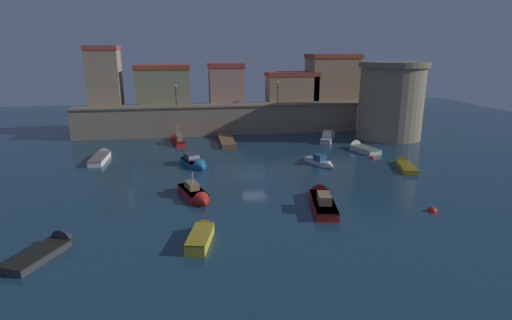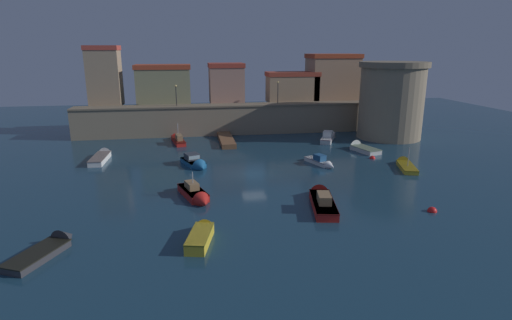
{
  "view_description": "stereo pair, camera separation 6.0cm",
  "coord_description": "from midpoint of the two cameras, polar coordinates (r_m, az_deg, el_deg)",
  "views": [
    {
      "loc": [
        -6.73,
        -41.5,
        13.0
      ],
      "look_at": [
        0.0,
        -1.3,
        1.9
      ],
      "focal_mm": 28.74,
      "sensor_mm": 36.0,
      "label": 1
    },
    {
      "loc": [
        -6.67,
        -41.51,
        13.0
      ],
      "look_at": [
        0.0,
        -1.3,
        1.9
      ],
      "focal_mm": 28.74,
      "sensor_mm": 36.0,
      "label": 2
    }
  ],
  "objects": [
    {
      "name": "ground_plane",
      "position": [
        44.01,
        -0.32,
        -1.95
      ],
      "size": [
        123.08,
        123.08,
        0.0
      ],
      "primitive_type": "plane",
      "color": "#19384C"
    },
    {
      "name": "quay_wall",
      "position": [
        64.89,
        -3.47,
        5.73
      ],
      "size": [
        47.58,
        3.57,
        4.61
      ],
      "color": "gray",
      "rests_on": "ground"
    },
    {
      "name": "old_town_backdrop",
      "position": [
        68.47,
        -2.27,
        10.97
      ],
      "size": [
        43.85,
        6.09,
        9.12
      ],
      "color": "tan",
      "rests_on": "ground"
    },
    {
      "name": "fortress_tower",
      "position": [
        64.32,
        18.26,
        7.92
      ],
      "size": [
        9.96,
        9.96,
        11.19
      ],
      "color": "gray",
      "rests_on": "ground"
    },
    {
      "name": "pier_dock",
      "position": [
        59.11,
        -4.22,
        2.82
      ],
      "size": [
        1.96,
        9.04,
        0.7
      ],
      "color": "brown",
      "rests_on": "ground"
    },
    {
      "name": "quay_lamp_0",
      "position": [
        63.99,
        -11.14,
        9.32
      ],
      "size": [
        0.32,
        0.32,
        3.14
      ],
      "color": "black",
      "rests_on": "quay_wall"
    },
    {
      "name": "quay_lamp_1",
      "position": [
        65.48,
        3.01,
        9.88
      ],
      "size": [
        0.32,
        0.32,
        3.48
      ],
      "color": "black",
      "rests_on": "quay_wall"
    },
    {
      "name": "moored_boat_0",
      "position": [
        47.19,
        -8.46,
        -0.41
      ],
      "size": [
        3.33,
        5.25,
        1.83
      ],
      "rotation": [
        0.0,
        0.0,
        -1.22
      ],
      "color": "#195689",
      "rests_on": "ground"
    },
    {
      "name": "moored_boat_1",
      "position": [
        53.12,
        -20.71,
        0.47
      ],
      "size": [
        1.78,
        6.71,
        1.47
      ],
      "rotation": [
        0.0,
        0.0,
        1.53
      ],
      "color": "white",
      "rests_on": "ground"
    },
    {
      "name": "moored_boat_2",
      "position": [
        29.44,
        -7.58,
        -10.18
      ],
      "size": [
        2.41,
        4.93,
        1.28
      ],
      "rotation": [
        0.0,
        0.0,
        1.33
      ],
      "color": "gold",
      "rests_on": "ground"
    },
    {
      "name": "moored_boat_3",
      "position": [
        30.92,
        -26.79,
        -10.82
      ],
      "size": [
        3.85,
        5.65,
        1.62
      ],
      "rotation": [
        0.0,
        0.0,
        1.13
      ],
      "color": "#333338",
      "rests_on": "ground"
    },
    {
      "name": "moored_boat_4",
      "position": [
        37.04,
        -8.39,
        -4.8
      ],
      "size": [
        3.2,
        5.77,
        2.77
      ],
      "rotation": [
        0.0,
        0.0,
        -1.26
      ],
      "color": "red",
      "rests_on": "ground"
    },
    {
      "name": "moored_boat_5",
      "position": [
        61.56,
        10.03,
        3.27
      ],
      "size": [
        4.5,
        7.12,
        1.85
      ],
      "rotation": [
        0.0,
        0.0,
        1.11
      ],
      "color": "silver",
      "rests_on": "ground"
    },
    {
      "name": "moored_boat_6",
      "position": [
        35.91,
        9.1,
        -5.43
      ],
      "size": [
        3.08,
        7.41,
        1.92
      ],
      "rotation": [
        0.0,
        0.0,
        1.38
      ],
      "color": "red",
      "rests_on": "ground"
    },
    {
      "name": "moored_boat_7",
      "position": [
        55.93,
        14.27,
        1.66
      ],
      "size": [
        3.18,
        5.56,
        1.8
      ],
      "rotation": [
        0.0,
        0.0,
        1.84
      ],
      "color": "silver",
      "rests_on": "ground"
    },
    {
      "name": "moored_boat_8",
      "position": [
        47.84,
        9.07,
        -0.28
      ],
      "size": [
        2.7,
        5.0,
        1.45
      ],
      "rotation": [
        0.0,
        0.0,
        -1.22
      ],
      "color": "white",
      "rests_on": "ground"
    },
    {
      "name": "moored_boat_9",
      "position": [
        49.63,
        19.95,
        -0.58
      ],
      "size": [
        3.06,
        5.93,
        2.98
      ],
      "rotation": [
        0.0,
        0.0,
        1.28
      ],
      "color": "gold",
      "rests_on": "ground"
    },
    {
      "name": "moored_boat_10",
      "position": [
        60.05,
        -10.93,
        2.87
      ],
      "size": [
        2.42,
        6.86,
        3.16
      ],
      "rotation": [
        0.0,
        0.0,
        1.75
      ],
      "color": "red",
      "rests_on": "ground"
    },
    {
      "name": "mooring_buoy_0",
      "position": [
        52.16,
        15.83,
        0.21
      ],
      "size": [
        0.7,
        0.7,
        0.7
      ],
      "primitive_type": "sphere",
      "color": "red",
      "rests_on": "ground"
    },
    {
      "name": "mooring_buoy_1",
      "position": [
        37.1,
        23.27,
        -6.58
      ],
      "size": [
        0.78,
        0.78,
        0.78
      ],
      "primitive_type": "sphere",
      "color": "red",
      "rests_on": "ground"
    }
  ]
}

